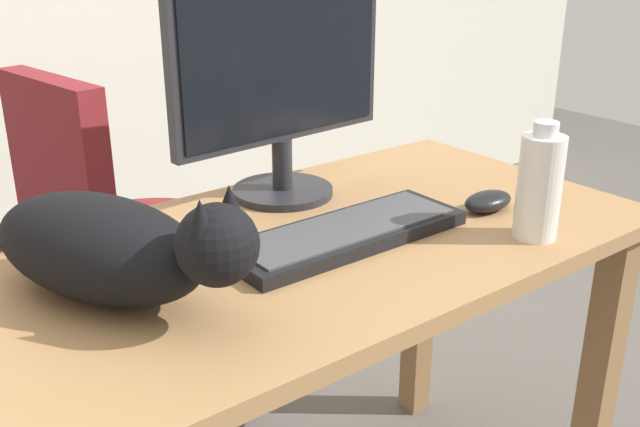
{
  "coord_description": "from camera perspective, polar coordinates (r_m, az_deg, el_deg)",
  "views": [
    {
      "loc": [
        -0.58,
        -0.92,
        1.25
      ],
      "look_at": [
        0.12,
        -0.03,
        0.81
      ],
      "focal_mm": 41.25,
      "sensor_mm": 36.0,
      "label": 1
    }
  ],
  "objects": [
    {
      "name": "office_chair",
      "position": [
        1.89,
        -14.63,
        -5.38
      ],
      "size": [
        0.48,
        0.48,
        0.95
      ],
      "color": "black",
      "rests_on": "ground_plane"
    },
    {
      "name": "keyboard",
      "position": [
        1.25,
        2.01,
        -1.55
      ],
      "size": [
        0.44,
        0.15,
        0.03
      ],
      "color": "black",
      "rests_on": "desk"
    },
    {
      "name": "monitor",
      "position": [
        1.41,
        -3.04,
        10.13
      ],
      "size": [
        0.48,
        0.2,
        0.41
      ],
      "color": "#232328",
      "rests_on": "desk"
    },
    {
      "name": "water_bottle",
      "position": [
        1.29,
        16.66,
        2.1
      ],
      "size": [
        0.08,
        0.08,
        0.2
      ],
      "color": "silver",
      "rests_on": "desk"
    },
    {
      "name": "computer_mouse",
      "position": [
        1.42,
        12.9,
        0.94
      ],
      "size": [
        0.11,
        0.06,
        0.04
      ],
      "primitive_type": "ellipsoid",
      "color": "black",
      "rests_on": "desk"
    },
    {
      "name": "cat",
      "position": [
        1.08,
        -15.95,
        -2.47
      ],
      "size": [
        0.31,
        0.57,
        0.2
      ],
      "color": "black",
      "rests_on": "desk"
    },
    {
      "name": "desk",
      "position": [
        1.25,
        -5.21,
        -8.18
      ],
      "size": [
        1.47,
        0.64,
        0.75
      ],
      "color": "#9E7247",
      "rests_on": "ground_plane"
    }
  ]
}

